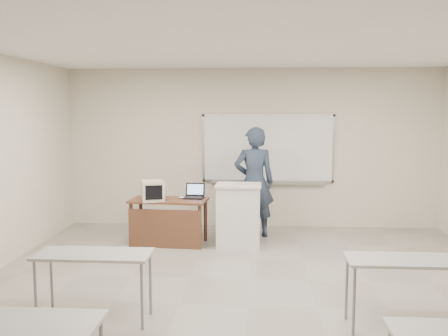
# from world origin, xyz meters

# --- Properties ---
(floor) EXTENTS (7.00, 8.00, 0.01)m
(floor) POSITION_xyz_m (0.00, 0.00, -0.01)
(floor) COLOR gray
(floor) RESTS_ON ground
(whiteboard) EXTENTS (2.48, 0.10, 1.31)m
(whiteboard) POSITION_xyz_m (0.30, 3.97, 1.48)
(whiteboard) COLOR white
(whiteboard) RESTS_ON floor
(student_desks) EXTENTS (4.40, 2.20, 0.73)m
(student_desks) POSITION_xyz_m (-0.00, -1.35, 0.67)
(student_desks) COLOR gray
(student_desks) RESTS_ON floor
(instructor_desk) EXTENTS (1.26, 0.63, 0.75)m
(instructor_desk) POSITION_xyz_m (-1.36, 2.49, 0.52)
(instructor_desk) COLOR brown
(instructor_desk) RESTS_ON floor
(podium) EXTENTS (0.73, 0.53, 1.03)m
(podium) POSITION_xyz_m (-0.20, 2.50, 0.52)
(podium) COLOR silver
(podium) RESTS_ON floor
(crt_monitor) EXTENTS (0.36, 0.40, 0.34)m
(crt_monitor) POSITION_xyz_m (-1.61, 2.48, 0.91)
(crt_monitor) COLOR #C0B59B
(crt_monitor) RESTS_ON instructor_desk
(laptop) EXTENTS (0.32, 0.30, 0.24)m
(laptop) POSITION_xyz_m (-0.96, 2.76, 0.81)
(laptop) COLOR black
(laptop) RESTS_ON instructor_desk
(mouse) EXTENTS (0.12, 0.10, 0.04)m
(mouse) POSITION_xyz_m (-1.16, 2.65, 0.77)
(mouse) COLOR #B1B1B9
(mouse) RESTS_ON instructor_desk
(keyboard) EXTENTS (0.42, 0.16, 0.02)m
(keyboard) POSITION_xyz_m (-0.05, 2.38, 1.04)
(keyboard) COLOR #C0B59B
(keyboard) RESTS_ON podium
(presenter) EXTENTS (0.75, 0.54, 1.93)m
(presenter) POSITION_xyz_m (0.05, 3.19, 0.96)
(presenter) COLOR black
(presenter) RESTS_ON floor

